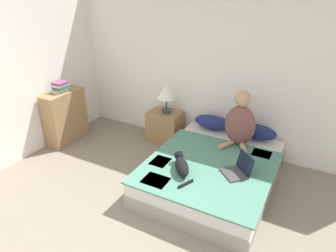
{
  "coord_description": "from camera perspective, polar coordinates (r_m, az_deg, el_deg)",
  "views": [
    {
      "loc": [
        1.54,
        -1.07,
        2.42
      ],
      "look_at": [
        -0.12,
        2.01,
        0.72
      ],
      "focal_mm": 32.0,
      "sensor_mm": 36.0,
      "label": 1
    }
  ],
  "objects": [
    {
      "name": "pillow_near",
      "position": [
        4.6,
        8.48,
        0.69
      ],
      "size": [
        0.57,
        0.23,
        0.22
      ],
      "color": "navy",
      "rests_on": "bed"
    },
    {
      "name": "bookshelf",
      "position": [
        5.16,
        -18.94,
        1.68
      ],
      "size": [
        0.28,
        0.7,
        0.85
      ],
      "color": "#99754C",
      "rests_on": "ground_plane"
    },
    {
      "name": "nightstand",
      "position": [
        4.95,
        -0.6,
        -0.07
      ],
      "size": [
        0.53,
        0.4,
        0.51
      ],
      "color": "#937047",
      "rests_on": "ground_plane"
    },
    {
      "name": "pillow_far",
      "position": [
        4.45,
        16.44,
        -1.04
      ],
      "size": [
        0.57,
        0.23,
        0.22
      ],
      "color": "navy",
      "rests_on": "bed"
    },
    {
      "name": "wall_side",
      "position": [
        4.73,
        -26.69,
        9.14
      ],
      "size": [
        0.05,
        4.07,
        2.55
      ],
      "color": "white",
      "rests_on": "ground_plane"
    },
    {
      "name": "wall_back",
      "position": [
        4.58,
        7.89,
        11.15
      ],
      "size": [
        5.44,
        0.05,
        2.55
      ],
      "color": "white",
      "rests_on": "ground_plane"
    },
    {
      "name": "book_stack_top",
      "position": [
        4.99,
        -19.78,
        7.05
      ],
      "size": [
        0.21,
        0.24,
        0.17
      ],
      "color": "beige",
      "rests_on": "bookshelf"
    },
    {
      "name": "table_lamp",
      "position": [
        4.69,
        -0.32,
        6.44
      ],
      "size": [
        0.29,
        0.29,
        0.49
      ],
      "color": "#38383D",
      "rests_on": "nightstand"
    },
    {
      "name": "person_sitting",
      "position": [
        4.14,
        13.57,
        0.66
      ],
      "size": [
        0.42,
        0.41,
        0.78
      ],
      "color": "brown",
      "rests_on": "bed"
    },
    {
      "name": "bed",
      "position": [
        3.98,
        8.46,
        -8.64
      ],
      "size": [
        1.51,
        1.92,
        0.37
      ],
      "color": "#9E998E",
      "rests_on": "ground_plane"
    },
    {
      "name": "cat_tabby",
      "position": [
        3.58,
        2.57,
        -7.45
      ],
      "size": [
        0.39,
        0.53,
        0.17
      ],
      "rotation": [
        0.0,
        0.0,
        2.2
      ],
      "color": "black",
      "rests_on": "bed"
    },
    {
      "name": "laptop_open",
      "position": [
        3.64,
        13.13,
        -8.14
      ],
      "size": [
        0.41,
        0.41,
        0.25
      ],
      "rotation": [
        0.0,
        0.0,
        -0.76
      ],
      "color": "#424247",
      "rests_on": "bed"
    }
  ]
}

